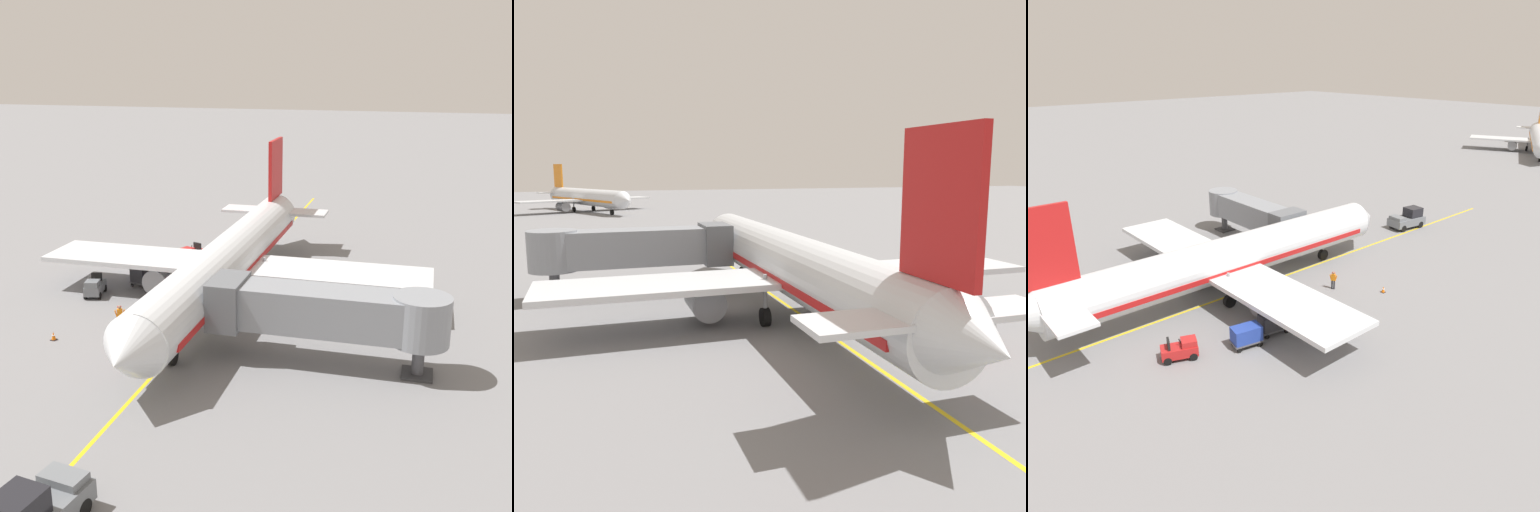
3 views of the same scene
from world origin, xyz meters
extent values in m
plane|color=slate|center=(0.00, 0.00, 0.00)|extent=(400.00, 400.00, 0.00)
cube|color=gold|center=(0.00, 0.00, 0.00)|extent=(0.24, 80.00, 0.01)
cylinder|color=silver|center=(-0.59, -0.01, 3.29)|extent=(3.86, 32.02, 3.70)
cube|color=red|center=(-0.59, -0.01, 2.82)|extent=(3.88, 29.46, 0.44)
cone|color=silver|center=(-0.51, 17.19, 3.29)|extent=(3.64, 2.42, 3.63)
cone|color=silver|center=(-0.68, -17.41, 3.58)|extent=(3.16, 2.82, 3.14)
cube|color=black|center=(-0.52, 15.39, 3.93)|extent=(2.78, 1.11, 0.60)
cube|color=silver|center=(-0.60, -1.01, 2.64)|extent=(30.02, 5.35, 0.36)
cylinder|color=gray|center=(-6.09, -0.18, 1.39)|extent=(2.02, 3.21, 2.00)
cylinder|color=gray|center=(4.91, -0.24, 1.39)|extent=(2.02, 3.21, 2.00)
cube|color=red|center=(-0.67, -15.01, 7.88)|extent=(0.34, 4.40, 5.50)
cube|color=silver|center=(-0.66, -14.81, 3.84)|extent=(10.01, 2.65, 0.24)
cylinder|color=black|center=(-0.54, 11.19, 0.55)|extent=(0.46, 1.10, 1.10)
cylinder|color=gray|center=(-0.54, 11.19, 2.10)|extent=(0.24, 0.24, 2.00)
cylinder|color=black|center=(-2.90, -2.00, 0.55)|extent=(0.46, 1.10, 1.10)
cylinder|color=gray|center=(-2.90, -2.00, 2.10)|extent=(0.24, 0.24, 2.00)
cylinder|color=black|center=(1.70, -2.02, 0.55)|extent=(0.46, 1.10, 1.10)
cylinder|color=gray|center=(1.70, -2.02, 2.10)|extent=(0.24, 0.24, 2.00)
cube|color=gray|center=(-8.76, 8.80, 3.49)|extent=(12.33, 2.80, 2.60)
cube|color=slate|center=(-3.40, 8.80, 3.49)|extent=(2.00, 3.50, 2.99)
cylinder|color=gray|center=(-14.93, 8.80, 3.49)|extent=(3.36, 3.36, 2.86)
cylinder|color=#4C4C51|center=(-14.93, 8.80, 1.09)|extent=(0.70, 0.70, 2.19)
cube|color=#38383A|center=(-14.93, 8.80, 0.08)|extent=(1.80, 1.80, 0.16)
cube|color=slate|center=(-1.13, 26.18, 0.85)|extent=(2.81, 4.67, 0.90)
cube|color=black|center=(-0.99, 27.16, 1.85)|extent=(1.90, 2.07, 1.10)
cube|color=slate|center=(-1.35, 24.65, 1.48)|extent=(2.01, 1.36, 0.36)
cylinder|color=black|center=(-0.41, 24.63, 0.40)|extent=(0.46, 0.84, 0.80)
cylinder|color=black|center=(-2.26, 24.89, 0.40)|extent=(0.46, 0.84, 0.80)
cylinder|color=black|center=(0.00, 27.46, 0.40)|extent=(0.46, 0.84, 0.80)
cylinder|color=black|center=(-1.85, 27.73, 0.40)|extent=(0.46, 0.84, 0.80)
cube|color=slate|center=(9.89, 1.45, 0.63)|extent=(1.77, 2.72, 0.70)
cube|color=slate|center=(9.72, 2.12, 1.20)|extent=(1.24, 1.27, 0.44)
cube|color=black|center=(10.05, 0.78, 1.30)|extent=(0.85, 0.36, 0.64)
cylinder|color=black|center=(9.85, 1.57, 1.28)|extent=(0.14, 0.27, 0.54)
cylinder|color=black|center=(9.15, 2.17, 0.28)|extent=(0.33, 0.59, 0.56)
cylinder|color=black|center=(10.20, 2.43, 0.28)|extent=(0.33, 0.59, 0.56)
cylinder|color=black|center=(9.57, 0.47, 0.28)|extent=(0.33, 0.59, 0.56)
cylinder|color=black|center=(10.62, 0.73, 0.28)|extent=(0.33, 0.59, 0.56)
cube|color=#B21E1E|center=(5.66, -8.98, 0.63)|extent=(2.06, 2.77, 0.70)
cube|color=#B21E1E|center=(5.92, -8.34, 1.20)|extent=(1.34, 1.36, 0.44)
cube|color=black|center=(5.40, -9.61, 1.30)|extent=(0.84, 0.47, 0.64)
cylinder|color=black|center=(5.71, -8.86, 1.28)|extent=(0.17, 0.27, 0.54)
cylinder|color=black|center=(5.49, -7.96, 0.28)|extent=(0.40, 0.59, 0.56)
cylinder|color=black|center=(6.49, -8.37, 0.28)|extent=(0.40, 0.59, 0.56)
cylinder|color=black|center=(4.83, -9.58, 0.28)|extent=(0.40, 0.59, 0.56)
cylinder|color=black|center=(5.83, -9.99, 0.28)|extent=(0.40, 0.59, 0.56)
cube|color=#4C4C51|center=(7.26, -1.89, 0.42)|extent=(1.70, 2.41, 0.12)
cube|color=#2D2D33|center=(7.26, -1.89, 1.03)|extent=(1.61, 2.29, 1.10)
cylinder|color=#4C4C51|center=(7.54, -0.47, 0.41)|extent=(0.20, 0.70, 0.07)
cylinder|color=black|center=(6.88, -0.97, 0.18)|extent=(0.19, 0.38, 0.36)
cylinder|color=black|center=(7.96, -1.19, 0.18)|extent=(0.19, 0.38, 0.36)
cylinder|color=black|center=(6.56, -2.59, 0.18)|extent=(0.19, 0.38, 0.36)
cylinder|color=black|center=(7.65, -2.81, 0.18)|extent=(0.19, 0.38, 0.36)
cube|color=#4C4C51|center=(7.42, -4.51, 0.42)|extent=(1.70, 2.41, 0.12)
cube|color=#233D9E|center=(7.42, -4.51, 1.03)|extent=(1.61, 2.29, 1.10)
cylinder|color=#4C4C51|center=(7.70, -3.09, 0.41)|extent=(0.20, 0.70, 0.07)
cylinder|color=black|center=(7.03, -3.60, 0.18)|extent=(0.19, 0.38, 0.36)
cylinder|color=black|center=(8.12, -3.81, 0.18)|extent=(0.19, 0.38, 0.36)
cylinder|color=black|center=(6.72, -5.22, 0.18)|extent=(0.19, 0.38, 0.36)
cylinder|color=black|center=(7.80, -5.43, 0.18)|extent=(0.19, 0.38, 0.36)
cylinder|color=#232328|center=(5.05, 7.05, 0.42)|extent=(0.15, 0.15, 0.85)
cylinder|color=#232328|center=(4.88, 6.95, 0.42)|extent=(0.15, 0.15, 0.85)
cube|color=orange|center=(4.96, 7.00, 1.15)|extent=(0.45, 0.39, 0.60)
cylinder|color=orange|center=(5.18, 7.12, 1.10)|extent=(0.24, 0.19, 0.57)
cylinder|color=orange|center=(4.74, 6.88, 1.10)|extent=(0.24, 0.19, 0.57)
sphere|color=#997051|center=(4.96, 7.00, 1.58)|extent=(0.22, 0.22, 0.22)
cube|color=red|center=(4.96, 7.00, 1.60)|extent=(0.27, 0.20, 0.10)
cube|color=black|center=(8.37, 9.88, 0.02)|extent=(0.36, 0.36, 0.04)
cone|color=orange|center=(8.37, 9.88, 0.32)|extent=(0.30, 0.30, 0.55)
cylinder|color=white|center=(8.37, 9.88, 0.34)|extent=(0.21, 0.21, 0.06)
cylinder|color=silver|center=(-12.90, 89.80, 3.12)|extent=(16.23, 28.96, 3.52)
cube|color=orange|center=(-12.90, 89.80, 2.68)|extent=(15.22, 26.78, 0.42)
cone|color=silver|center=(-5.88, 75.04, 3.12)|extent=(4.09, 3.54, 3.44)
cone|color=silver|center=(-19.99, 104.73, 3.41)|extent=(3.84, 3.69, 2.99)
cube|color=black|center=(-6.61, 76.59, 3.74)|extent=(2.83, 2.08, 0.57)
cube|color=silver|center=(-13.30, 90.66, 2.51)|extent=(27.86, 16.70, 0.34)
cylinder|color=gray|center=(-8.26, 92.21, 1.32)|extent=(3.02, 3.56, 1.90)
cylinder|color=gray|center=(-17.70, 87.73, 1.32)|extent=(3.02, 3.56, 1.90)
cube|color=orange|center=(-19.01, 102.67, 7.49)|extent=(2.07, 3.91, 5.22)
cube|color=silver|center=(-18.93, 102.50, 3.65)|extent=(9.64, 6.31, 0.23)
cylinder|color=black|center=(-8.33, 80.19, 0.52)|extent=(0.83, 1.13, 1.04)
cylinder|color=gray|center=(-8.33, 80.19, 1.99)|extent=(0.23, 0.23, 1.90)
cylinder|color=black|center=(-11.74, 92.45, 0.52)|extent=(0.83, 1.13, 1.04)
cylinder|color=gray|center=(-11.74, 92.45, 1.99)|extent=(0.23, 0.23, 1.90)
cylinder|color=black|center=(-15.68, 90.58, 0.52)|extent=(0.83, 1.13, 1.04)
cylinder|color=gray|center=(-15.68, 90.58, 1.99)|extent=(0.23, 0.23, 1.90)
camera|label=1|loc=(-14.77, 44.37, 17.65)|focal=45.51mm
camera|label=2|loc=(-12.25, -30.96, 9.14)|focal=37.74mm
camera|label=3|loc=(32.03, -22.11, 19.38)|focal=34.09mm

